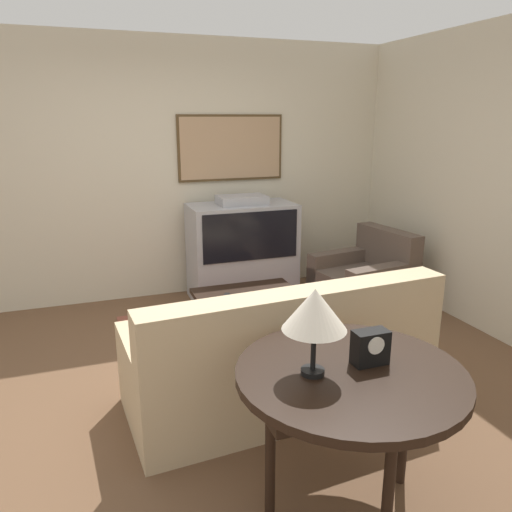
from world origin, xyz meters
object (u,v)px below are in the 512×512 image
coffee_table (246,297)px  mantel_clock (370,347)px  armchair (365,282)px  couch (282,361)px  table_lamp (315,311)px  tv (242,250)px  console_table (351,383)px

coffee_table → mantel_clock: (-0.08, -2.09, 0.48)m
armchair → couch: bearing=-55.5°
table_lamp → mantel_clock: (0.30, -0.00, -0.23)m
tv → armchair: tv is taller
mantel_clock → coffee_table: bearing=87.8°
coffee_table → mantel_clock: bearing=-92.2°
couch → console_table: (-0.07, -0.99, 0.38)m
tv → console_table: 3.12m
tv → couch: (-0.41, -2.10, -0.21)m
table_lamp → couch: bearing=75.3°
couch → mantel_clock: bearing=89.1°
table_lamp → mantel_clock: table_lamp is taller
tv → coffee_table: tv is taller
coffee_table → tv: bearing=73.5°
couch → coffee_table: bearing=-100.3°
tv → armchair: size_ratio=1.19×
armchair → console_table: (-1.58, -2.39, 0.43)m
tv → console_table: (-0.48, -3.08, 0.17)m
couch → coffee_table: couch is taller
couch → mantel_clock: size_ratio=12.13×
couch → console_table: bearing=82.4°
tv → table_lamp: table_lamp is taller
tv → mantel_clock: (-0.37, -3.05, 0.33)m
couch → mantel_clock: 1.10m
armchair → coffee_table: bearing=-87.3°
couch → armchair: couch is taller
tv → mantel_clock: bearing=-96.8°
coffee_table → table_lamp: size_ratio=2.18×
armchair → mantel_clock: (-1.47, -2.37, 0.59)m
coffee_table → couch: bearing=-96.5°
tv → table_lamp: size_ratio=2.69×
armchair → coffee_table: armchair is taller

